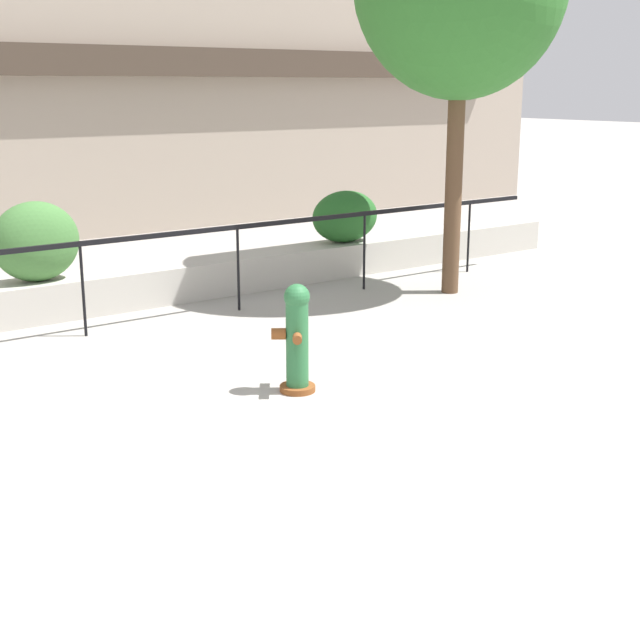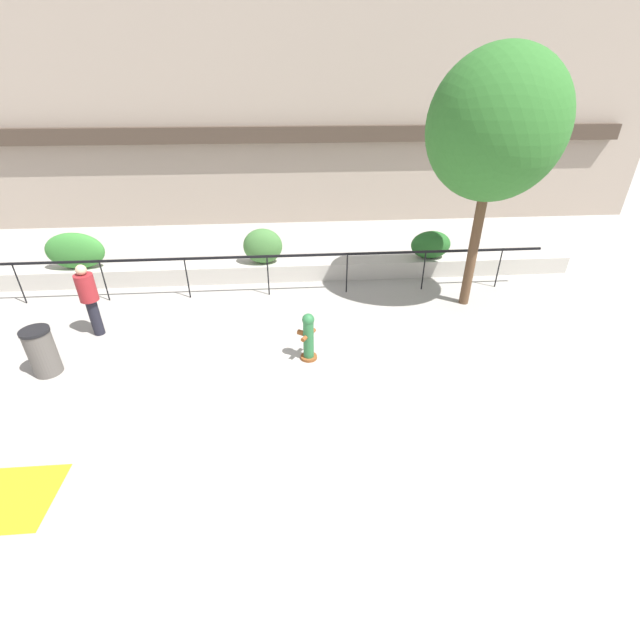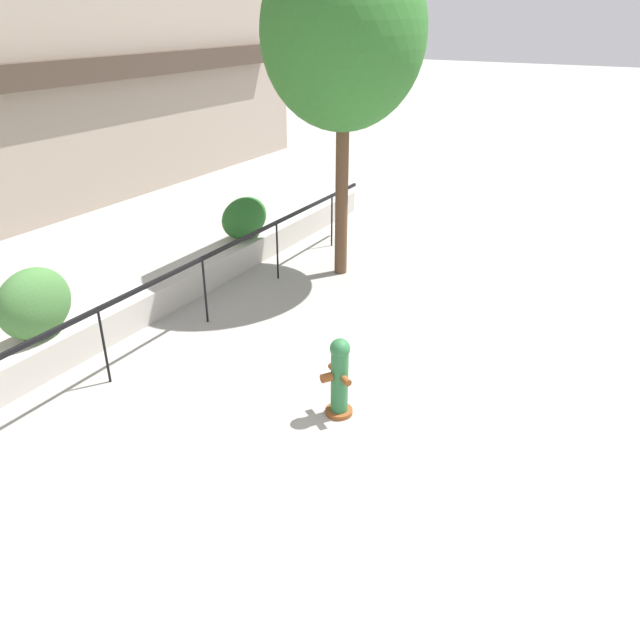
{
  "view_description": "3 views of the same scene",
  "coord_description": "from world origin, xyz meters",
  "px_view_note": "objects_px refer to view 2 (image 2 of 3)",
  "views": [
    {
      "loc": [
        -3.8,
        -5.07,
        2.92
      ],
      "look_at": [
        1.33,
        1.96,
        0.62
      ],
      "focal_mm": 50.0,
      "sensor_mm": 36.0,
      "label": 1
    },
    {
      "loc": [
        0.56,
        -5.76,
        5.28
      ],
      "look_at": [
        1.17,
        1.91,
        0.85
      ],
      "focal_mm": 24.0,
      "sensor_mm": 36.0,
      "label": 2
    },
    {
      "loc": [
        -4.97,
        -1.32,
        4.67
      ],
      "look_at": [
        1.71,
        2.5,
        0.82
      ],
      "focal_mm": 35.0,
      "sensor_mm": 36.0,
      "label": 3
    }
  ],
  "objects_px": {
    "trash_bin": "(42,352)",
    "hedge_bush_2": "(431,245)",
    "fire_hydrant": "(308,336)",
    "street_tree": "(496,127)",
    "hedge_bush_0": "(75,251)",
    "pedestrian": "(89,296)",
    "hedge_bush_1": "(263,246)"
  },
  "relations": [
    {
      "from": "hedge_bush_0",
      "to": "fire_hydrant",
      "type": "xyz_separation_m",
      "value": [
        6.26,
        -4.23,
        -0.47
      ]
    },
    {
      "from": "fire_hydrant",
      "to": "street_tree",
      "type": "xyz_separation_m",
      "value": [
        4.26,
        2.24,
        3.73
      ]
    },
    {
      "from": "street_tree",
      "to": "pedestrian",
      "type": "xyz_separation_m",
      "value": [
        -9.09,
        -0.85,
        -3.3
      ]
    },
    {
      "from": "hedge_bush_1",
      "to": "fire_hydrant",
      "type": "relative_size",
      "value": 1.03
    },
    {
      "from": "trash_bin",
      "to": "hedge_bush_1",
      "type": "bearing_deg",
      "value": 45.5
    },
    {
      "from": "fire_hydrant",
      "to": "trash_bin",
      "type": "height_order",
      "value": "fire_hydrant"
    },
    {
      "from": "hedge_bush_0",
      "to": "hedge_bush_1",
      "type": "xyz_separation_m",
      "value": [
        5.2,
        0.0,
        -0.01
      ]
    },
    {
      "from": "street_tree",
      "to": "hedge_bush_2",
      "type": "bearing_deg",
      "value": 101.09
    },
    {
      "from": "fire_hydrant",
      "to": "hedge_bush_2",
      "type": "bearing_deg",
      "value": 47.59
    },
    {
      "from": "street_tree",
      "to": "trash_bin",
      "type": "xyz_separation_m",
      "value": [
        -9.56,
        -2.32,
        -3.78
      ]
    },
    {
      "from": "hedge_bush_1",
      "to": "street_tree",
      "type": "distance_m",
      "value": 6.56
    },
    {
      "from": "pedestrian",
      "to": "street_tree",
      "type": "bearing_deg",
      "value": 5.34
    },
    {
      "from": "trash_bin",
      "to": "hedge_bush_0",
      "type": "bearing_deg",
      "value": 102.52
    },
    {
      "from": "hedge_bush_2",
      "to": "pedestrian",
      "type": "distance_m",
      "value": 9.15
    },
    {
      "from": "fire_hydrant",
      "to": "street_tree",
      "type": "distance_m",
      "value": 6.09
    },
    {
      "from": "hedge_bush_0",
      "to": "trash_bin",
      "type": "distance_m",
      "value": 4.45
    },
    {
      "from": "hedge_bush_0",
      "to": "pedestrian",
      "type": "distance_m",
      "value": 3.18
    },
    {
      "from": "hedge_bush_1",
      "to": "hedge_bush_2",
      "type": "distance_m",
      "value": 4.93
    },
    {
      "from": "hedge_bush_0",
      "to": "fire_hydrant",
      "type": "distance_m",
      "value": 7.57
    },
    {
      "from": "hedge_bush_2",
      "to": "hedge_bush_0",
      "type": "bearing_deg",
      "value": 180.0
    },
    {
      "from": "hedge_bush_0",
      "to": "hedge_bush_2",
      "type": "distance_m",
      "value": 10.13
    },
    {
      "from": "hedge_bush_0",
      "to": "street_tree",
      "type": "relative_size",
      "value": 0.27
    },
    {
      "from": "fire_hydrant",
      "to": "trash_bin",
      "type": "bearing_deg",
      "value": -179.14
    },
    {
      "from": "trash_bin",
      "to": "hedge_bush_2",
      "type": "bearing_deg",
      "value": 25.19
    },
    {
      "from": "fire_hydrant",
      "to": "trash_bin",
      "type": "distance_m",
      "value": 5.3
    },
    {
      "from": "fire_hydrant",
      "to": "street_tree",
      "type": "relative_size",
      "value": 0.18
    },
    {
      "from": "fire_hydrant",
      "to": "pedestrian",
      "type": "distance_m",
      "value": 5.05
    },
    {
      "from": "fire_hydrant",
      "to": "pedestrian",
      "type": "bearing_deg",
      "value": 163.92
    },
    {
      "from": "hedge_bush_2",
      "to": "trash_bin",
      "type": "distance_m",
      "value": 10.14
    },
    {
      "from": "street_tree",
      "to": "trash_bin",
      "type": "bearing_deg",
      "value": -166.35
    },
    {
      "from": "fire_hydrant",
      "to": "pedestrian",
      "type": "xyz_separation_m",
      "value": [
        -4.83,
        1.39,
        0.44
      ]
    },
    {
      "from": "hedge_bush_1",
      "to": "hedge_bush_2",
      "type": "xyz_separation_m",
      "value": [
        4.93,
        0.0,
        -0.1
      ]
    }
  ]
}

